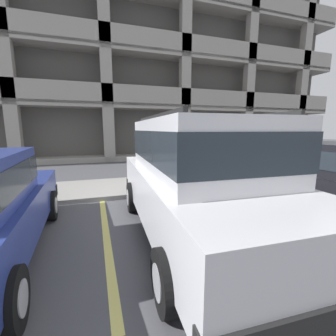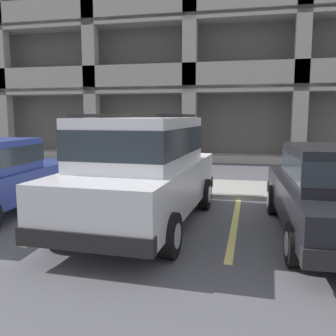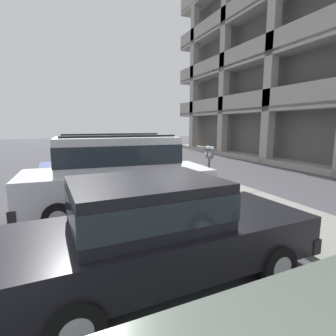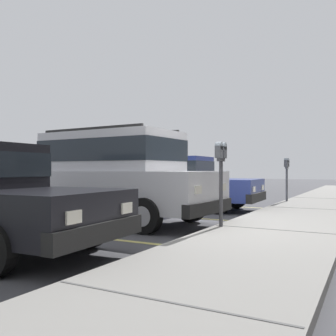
# 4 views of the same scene
# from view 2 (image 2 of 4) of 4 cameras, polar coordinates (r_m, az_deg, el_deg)

# --- Properties ---
(ground_plane) EXTENTS (80.00, 80.00, 0.10)m
(ground_plane) POSITION_cam_2_polar(r_m,az_deg,el_deg) (9.13, 0.77, -5.07)
(ground_plane) COLOR #4C4C51
(sidewalk) EXTENTS (40.00, 2.20, 0.12)m
(sidewalk) POSITION_cam_2_polar(r_m,az_deg,el_deg) (10.36, 2.25, -2.89)
(sidewalk) COLOR gray
(sidewalk) RESTS_ON ground_plane
(parking_stall_lines) EXTENTS (12.60, 4.80, 0.01)m
(parking_stall_lines) POSITION_cam_2_polar(r_m,az_deg,el_deg) (7.58, 10.26, -7.50)
(parking_stall_lines) COLOR #DBD16B
(parking_stall_lines) RESTS_ON ground_plane
(silver_suv) EXTENTS (2.17, 4.86, 2.03)m
(silver_suv) POSITION_cam_2_polar(r_m,az_deg,el_deg) (6.80, -3.87, 0.18)
(silver_suv) COLOR silver
(silver_suv) RESTS_ON ground_plane
(dark_hatchback) EXTENTS (1.99, 4.56, 1.54)m
(dark_hatchback) POSITION_cam_2_polar(r_m,az_deg,el_deg) (6.61, 24.24, -3.09)
(dark_hatchback) COLOR black
(dark_hatchback) RESTS_ON ground_plane
(parking_meter_near) EXTENTS (0.35, 0.12, 1.55)m
(parking_meter_near) POSITION_cam_2_polar(r_m,az_deg,el_deg) (9.25, 1.76, 3.39)
(parking_meter_near) COLOR #47474C
(parking_meter_near) RESTS_ON sidewalk
(parking_garage) EXTENTS (32.00, 10.00, 13.25)m
(parking_garage) POSITION_cam_2_polar(r_m,az_deg,el_deg) (22.03, 5.70, 18.44)
(parking_garage) COLOR #54514D
(parking_garage) RESTS_ON ground_plane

